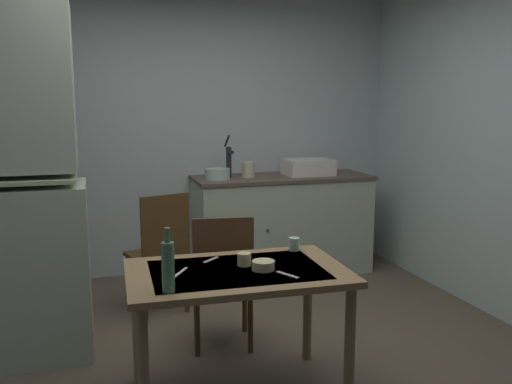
{
  "coord_description": "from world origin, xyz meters",
  "views": [
    {
      "loc": [
        -0.87,
        -2.95,
        1.59
      ],
      "look_at": [
        0.1,
        0.21,
        1.05
      ],
      "focal_mm": 37.81,
      "sensor_mm": 36.0,
      "label": 1
    }
  ],
  "objects": [
    {
      "name": "stoneware_crock",
      "position": [
        0.5,
        1.76,
        1.0
      ],
      "size": [
        0.12,
        0.12,
        0.14
      ],
      "primitive_type": "cylinder",
      "color": "beige",
      "rests_on": "counter_cabinet"
    },
    {
      "name": "sink_basin",
      "position": [
        1.09,
        1.75,
        1.0
      ],
      "size": [
        0.44,
        0.34,
        0.15
      ],
      "color": "silver",
      "rests_on": "counter_cabinet"
    },
    {
      "name": "glass_bottle",
      "position": [
        -0.55,
        -0.52,
        0.85
      ],
      "size": [
        0.06,
        0.06,
        0.31
      ],
      "color": "#4C7F56",
      "rests_on": "dining_table"
    },
    {
      "name": "serving_bowl_wide",
      "position": [
        -0.02,
        -0.33,
        0.74
      ],
      "size": [
        0.12,
        0.12,
        0.05
      ],
      "primitive_type": "cylinder",
      "color": "beige",
      "rests_on": "dining_table"
    },
    {
      "name": "teaspoon_near_bowl",
      "position": [
        -0.25,
        -0.07,
        0.72
      ],
      "size": [
        0.11,
        0.1,
        0.0
      ],
      "primitive_type": "cube",
      "rotation": [
        0.0,
        0.0,
        0.74
      ],
      "color": "beige",
      "rests_on": "dining_table"
    },
    {
      "name": "chair_far_side",
      "position": [
        -0.09,
        0.32,
        0.48
      ],
      "size": [
        0.46,
        0.46,
        0.9
      ],
      "color": "#4D341A",
      "rests_on": "ground"
    },
    {
      "name": "hand_pump",
      "position": [
        0.33,
        1.79,
        1.1
      ],
      "size": [
        0.05,
        0.27,
        0.39
      ],
      "color": "#232328",
      "rests_on": "counter_cabinet"
    },
    {
      "name": "dining_table",
      "position": [
        -0.15,
        -0.28,
        0.63
      ],
      "size": [
        1.19,
        0.78,
        0.72
      ],
      "color": "#96764D",
      "rests_on": "ground"
    },
    {
      "name": "mug_dark",
      "position": [
        -0.1,
        -0.22,
        0.76
      ],
      "size": [
        0.08,
        0.08,
        0.07
      ],
      "primitive_type": "cylinder",
      "color": "beige",
      "rests_on": "dining_table"
    },
    {
      "name": "chair_by_counter",
      "position": [
        -0.4,
        1.05,
        0.49
      ],
      "size": [
        0.49,
        0.49,
        0.94
      ],
      "color": "#543719",
      "rests_on": "ground"
    },
    {
      "name": "teacup_cream",
      "position": [
        0.27,
        -0.02,
        0.76
      ],
      "size": [
        0.07,
        0.07,
        0.08
      ],
      "primitive_type": "cylinder",
      "color": "#ADD1C1",
      "rests_on": "dining_table"
    },
    {
      "name": "counter_cabinet",
      "position": [
        0.83,
        1.75,
        0.46
      ],
      "size": [
        1.66,
        0.64,
        0.93
      ],
      "color": "#AABAA2",
      "rests_on": "ground"
    },
    {
      "name": "mixing_bowl_counter",
      "position": [
        0.2,
        1.7,
        0.98
      ],
      "size": [
        0.22,
        0.22,
        0.1
      ],
      "primitive_type": "cylinder",
      "color": "#ADD1C1",
      "rests_on": "counter_cabinet"
    },
    {
      "name": "wall_back",
      "position": [
        0.0,
        2.12,
        1.32
      ],
      "size": [
        4.09,
        0.1,
        2.65
      ],
      "primitive_type": "cube",
      "color": "silver",
      "rests_on": "ground"
    },
    {
      "name": "table_knife",
      "position": [
        -0.45,
        -0.25,
        0.72
      ],
      "size": [
        0.11,
        0.15,
        0.0
      ],
      "primitive_type": "cube",
      "rotation": [
        0.0,
        0.0,
        1.01
      ],
      "color": "silver",
      "rests_on": "dining_table"
    },
    {
      "name": "ground_plane",
      "position": [
        0.0,
        0.0,
        0.0
      ],
      "size": [
        5.13,
        5.13,
        0.0
      ],
      "primitive_type": "plane",
      "color": "brown"
    },
    {
      "name": "teaspoon_by_cup",
      "position": [
        0.07,
        -0.45,
        0.72
      ],
      "size": [
        0.08,
        0.14,
        0.0
      ],
      "primitive_type": "cube",
      "rotation": [
        0.0,
        0.0,
        5.17
      ],
      "color": "beige",
      "rests_on": "dining_table"
    }
  ]
}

